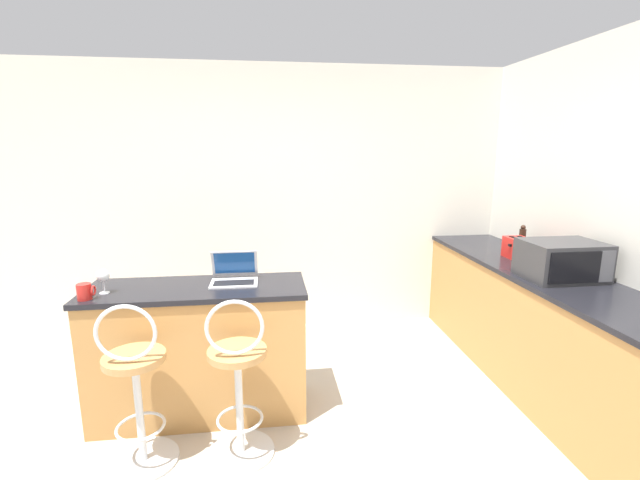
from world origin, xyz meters
The scene contains 11 objects.
wall_back centered at (0.00, 2.30, 1.30)m, with size 12.00×0.06×2.60m.
breakfast_bar centered at (-0.46, 0.84, 0.46)m, with size 1.43×0.53×0.91m.
counter_right centered at (2.07, 0.89, 0.46)m, with size 0.65×2.80×0.91m.
bar_stool_near centered at (-0.74, 0.35, 0.47)m, with size 0.40×0.40×1.01m.
bar_stool_far centered at (-0.17, 0.35, 0.47)m, with size 0.40×0.40×1.01m.
laptop centered at (-0.22, 0.92, 0.97)m, with size 0.31×0.27×0.21m.
microwave centered at (2.05, 0.70, 1.05)m, with size 0.51×0.39×0.26m.
toaster centered at (2.08, 1.24, 1.00)m, with size 0.19×0.28×0.18m.
wine_glass_tall centered at (-1.01, 0.77, 1.03)m, with size 0.08×0.08×0.16m.
mug_red centered at (-1.09, 0.67, 0.96)m, with size 0.10×0.08×0.10m.
pepper_mill centered at (2.24, 1.48, 1.03)m, with size 0.06×0.06×0.24m.
Camera 1 is at (0.01, -1.94, 1.80)m, focal length 24.00 mm.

